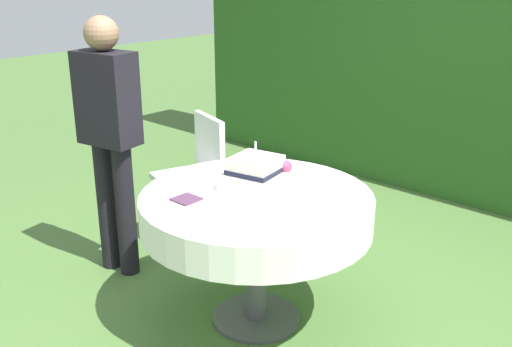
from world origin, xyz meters
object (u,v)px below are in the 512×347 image
wedding_cake (256,174)px  napkin_stack (186,199)px  serving_plate_right (222,166)px  standing_person (110,131)px  serving_plate_far (248,166)px  serving_plate_left (183,177)px  serving_plate_near (349,190)px  garden_chair (197,167)px  cake_table (257,212)px

wedding_cake → napkin_stack: size_ratio=2.79×
serving_plate_right → standing_person: bearing=-148.8°
serving_plate_far → serving_plate_left: (-0.14, -0.38, 0.00)m
serving_plate_near → napkin_stack: serving_plate_near is taller
serving_plate_near → garden_chair: 1.35m
wedding_cake → serving_plate_near: wedding_cake is taller
wedding_cake → serving_plate_far: (-0.27, 0.22, -0.07)m
wedding_cake → serving_plate_near: 0.49m
serving_plate_right → garden_chair: 0.66m
serving_plate_near → serving_plate_far: size_ratio=1.19×
garden_chair → cake_table: bearing=-25.8°
serving_plate_left → napkin_stack: (0.26, -0.20, -0.00)m
cake_table → serving_plate_left: size_ratio=9.10×
serving_plate_left → napkin_stack: size_ratio=1.09×
serving_plate_far → serving_plate_left: size_ratio=0.85×
serving_plate_far → standing_person: bearing=-147.2°
cake_table → garden_chair: 1.11m
serving_plate_far → cake_table: bearing=-40.9°
serving_plate_right → napkin_stack: size_ratio=0.93×
serving_plate_near → serving_plate_right: bearing=-167.5°
napkin_stack → serving_plate_far: bearing=101.8°
serving_plate_far → garden_chair: 0.72m
serving_plate_left → standing_person: bearing=-172.6°
serving_plate_far → serving_plate_left: 0.40m
wedding_cake → garden_chair: 1.06m
serving_plate_near → serving_plate_far: (-0.66, -0.07, 0.00)m
cake_table → serving_plate_far: 0.45m
serving_plate_right → standing_person: size_ratio=0.07×
cake_table → serving_plate_far: (-0.33, 0.29, 0.11)m
serving_plate_left → garden_chair: size_ratio=0.15×
standing_person → garden_chair: bearing=86.3°
serving_plate_left → napkin_stack: 0.33m
cake_table → garden_chair: bearing=154.2°
cake_table → standing_person: bearing=-170.9°
wedding_cake → napkin_stack: 0.40m
serving_plate_far → napkin_stack: size_ratio=0.92×
serving_plate_near → napkin_stack: bearing=-129.2°
serving_plate_far → garden_chair: bearing=163.7°
serving_plate_near → serving_plate_left: size_ratio=1.01×
serving_plate_left → standing_person: standing_person is taller
cake_table → serving_plate_far: size_ratio=10.77×
serving_plate_right → napkin_stack: bearing=-64.2°
serving_plate_left → garden_chair: 0.81m
wedding_cake → serving_plate_far: size_ratio=3.04×
cake_table → serving_plate_near: (0.33, 0.36, 0.11)m
serving_plate_near → wedding_cake: bearing=-142.5°
serving_plate_far → napkin_stack: (0.12, -0.58, -0.00)m
serving_plate_near → serving_plate_left: (-0.80, -0.46, 0.00)m
serving_plate_near → standing_person: size_ratio=0.08×
serving_plate_near → serving_plate_right: same height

